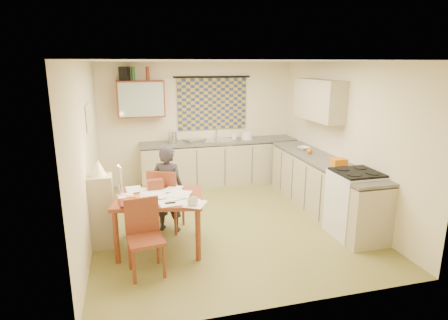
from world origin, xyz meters
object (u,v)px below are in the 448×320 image
object	(u,v)px
stove	(354,204)
chair_far	(167,211)
counter_back	(221,162)
shelf_stand	(102,212)
counter_right	(321,186)
dining_table	(160,222)
person	(168,189)

from	to	relation	value
stove	chair_far	world-z (taller)	stove
counter_back	shelf_stand	size ratio (longest dim) A/B	3.23
counter_right	dining_table	distance (m)	2.86
stove	chair_far	size ratio (longest dim) A/B	1.00
counter_right	dining_table	size ratio (longest dim) A/B	2.29
person	shelf_stand	xyz separation A→B (m)	(-0.93, -0.29, -0.15)
counter_back	chair_far	distance (m)	2.43
counter_back	counter_right	distance (m)	2.30
chair_far	person	bearing A→B (deg)	149.94
person	shelf_stand	bearing A→B (deg)	43.55
stove	chair_far	distance (m)	2.78
dining_table	stove	bearing A→B (deg)	4.58
stove	counter_right	bearing A→B (deg)	90.00
counter_back	person	xyz separation A→B (m)	(-1.33, -2.04, 0.21)
chair_far	shelf_stand	xyz separation A→B (m)	(-0.91, -0.32, 0.21)
stove	counter_back	bearing A→B (deg)	113.94
counter_back	counter_right	world-z (taller)	same
counter_right	stove	bearing A→B (deg)	-90.00
shelf_stand	dining_table	bearing A→B (deg)	-17.84
counter_right	dining_table	xyz separation A→B (m)	(-2.78, -0.66, -0.07)
dining_table	counter_back	bearing A→B (deg)	70.39
counter_back	dining_table	bearing A→B (deg)	-120.36
counter_back	stove	bearing A→B (deg)	-66.06
person	stove	bearing A→B (deg)	-171.39
counter_back	shelf_stand	xyz separation A→B (m)	(-2.26, -2.33, 0.06)
counter_right	dining_table	bearing A→B (deg)	-166.64
counter_right	person	distance (m)	2.62
counter_right	dining_table	world-z (taller)	counter_right
dining_table	chair_far	size ratio (longest dim) A/B	1.32
person	dining_table	bearing A→B (deg)	98.34
person	shelf_stand	world-z (taller)	person
dining_table	chair_far	world-z (taller)	chair_far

